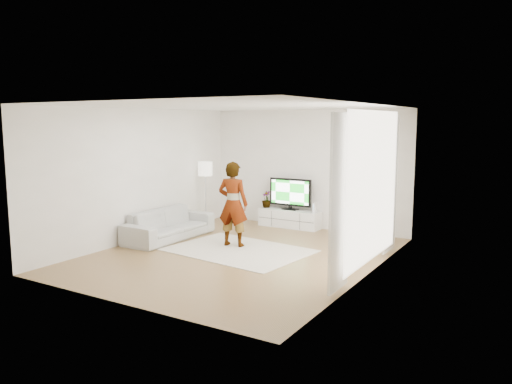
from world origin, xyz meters
The scene contains 17 objects.
floor centered at (0.00, 0.00, 0.00)m, with size 6.00×6.00×0.00m, color olive.
ceiling centered at (0.00, 0.00, 2.80)m, with size 6.00×6.00×0.00m, color white.
wall_left centered at (-2.50, 0.00, 1.40)m, with size 0.02×6.00×2.80m, color white.
wall_right centered at (2.50, 0.00, 1.40)m, with size 0.02×6.00×2.80m, color white.
wall_back centered at (0.00, 3.00, 1.40)m, with size 5.00×0.02×2.80m, color white.
wall_front centered at (0.00, -3.00, 1.40)m, with size 5.00×0.02×2.80m, color white.
window centered at (2.48, 0.30, 1.45)m, with size 0.01×2.60×2.50m, color white.
curtain_near centered at (2.40, -1.00, 1.35)m, with size 0.04×0.70×2.60m, color white.
curtain_far centered at (2.40, 1.60, 1.35)m, with size 0.04×0.70×2.60m, color white.
media_console centered at (-0.34, 2.76, 0.21)m, with size 1.51×0.43×0.43m.
television centered at (-0.34, 2.79, 0.83)m, with size 1.08×0.21×0.75m.
game_console centered at (0.32, 2.76, 0.54)m, with size 0.05×0.17×0.23m.
potted_plant centered at (-0.98, 2.77, 0.63)m, with size 0.23×0.23×0.41m, color #3F7238.
rug centered at (-0.19, 0.28, 0.01)m, with size 2.65×1.91×0.01m, color beige.
player centered at (-0.47, 0.52, 0.87)m, with size 0.63×0.41×1.72m, color #334772.
sofa centered at (-2.03, 0.36, 0.32)m, with size 2.18×0.85×0.64m, color #B8B8B3.
floor_lamp centered at (-2.20, 1.91, 1.32)m, with size 0.35×0.35×1.56m.
Camera 1 is at (5.04, -7.75, 2.51)m, focal length 35.00 mm.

